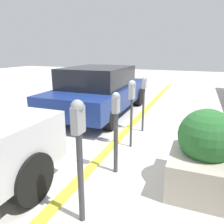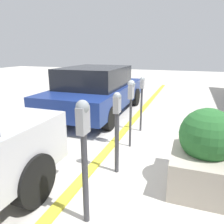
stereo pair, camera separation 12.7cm
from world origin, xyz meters
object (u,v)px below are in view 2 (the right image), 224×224
object	(u,v)px
parking_meter_nearest	(84,144)
parking_meter_fourth	(142,93)
parked_car_middle	(97,90)
planter_box	(205,154)
parking_meter_second	(117,123)
parking_meter_middle	(131,97)

from	to	relation	value
parking_meter_nearest	parking_meter_fourth	bearing A→B (deg)	1.19
parked_car_middle	parking_meter_nearest	bearing A→B (deg)	-158.94
planter_box	parked_car_middle	xyz separation A→B (m)	(3.17, 3.14, 0.26)
parking_meter_second	parking_meter_fourth	distance (m)	2.10
parking_meter_nearest	parked_car_middle	size ratio (longest dim) A/B	0.33
parking_meter_fourth	parked_car_middle	size ratio (longest dim) A/B	0.30
parking_meter_second	planter_box	bearing A→B (deg)	-86.70
parking_meter_nearest	parking_meter_second	bearing A→B (deg)	0.61
parking_meter_fourth	parked_car_middle	distance (m)	2.09
parking_meter_fourth	parking_meter_middle	bearing A→B (deg)	179.78
planter_box	parking_meter_nearest	bearing A→B (deg)	133.17
parking_meter_nearest	planter_box	distance (m)	1.91
parking_meter_nearest	parked_car_middle	distance (m)	4.79
planter_box	parked_car_middle	distance (m)	4.47
parking_meter_nearest	parked_car_middle	bearing A→B (deg)	22.06
parking_meter_second	parked_car_middle	xyz separation A→B (m)	(3.25, 1.78, -0.10)
parking_meter_nearest	parking_meter_middle	world-z (taller)	parking_meter_nearest
parking_meter_middle	planter_box	xyz separation A→B (m)	(-1.00, -1.42, -0.57)
planter_box	parking_meter_fourth	bearing A→B (deg)	34.99
parking_meter_nearest	parking_meter_middle	xyz separation A→B (m)	(2.26, 0.07, 0.08)
planter_box	parked_car_middle	bearing A→B (deg)	44.72
parking_meter_second	parking_meter_fourth	xyz separation A→B (m)	(2.10, 0.06, 0.11)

